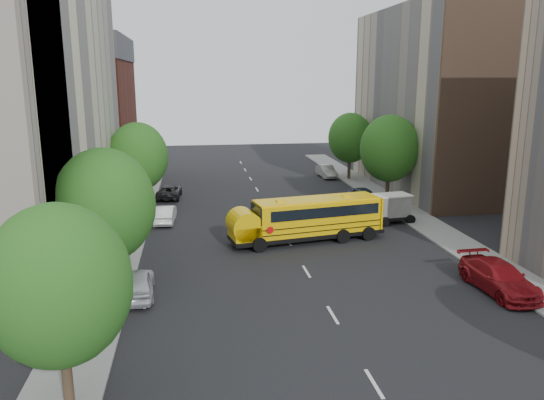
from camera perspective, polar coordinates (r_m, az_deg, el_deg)
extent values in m
plane|color=black|center=(33.77, 3.00, -6.51)|extent=(120.00, 120.00, 0.00)
cube|color=slate|center=(38.18, -15.80, -4.57)|extent=(3.00, 80.00, 0.12)
cube|color=slate|center=(41.92, 17.19, -3.09)|extent=(3.00, 80.00, 0.12)
cube|color=silver|center=(43.16, 0.34, -2.11)|extent=(0.15, 64.00, 0.01)
cube|color=beige|center=(38.90, -26.23, 9.83)|extent=(10.00, 26.00, 20.00)
cube|color=maroon|center=(60.44, -19.76, 7.75)|extent=(10.00, 15.00, 13.00)
cube|color=#BFAD94|center=(56.77, 17.22, 10.17)|extent=(10.00, 22.00, 18.00)
cube|color=brown|center=(47.10, 23.05, 9.24)|extent=(10.10, 0.30, 18.00)
cylinder|color=yellow|center=(68.76, 22.59, 17.28)|extent=(1.00, 1.00, 35.00)
cylinder|color=#38281C|center=(20.32, -21.17, -17.21)|extent=(0.36, 0.36, 2.70)
ellipsoid|color=#275717|center=(18.93, -21.99, -8.50)|extent=(4.80, 4.80, 5.52)
cylinder|color=#38281C|center=(29.23, -17.08, -7.26)|extent=(0.36, 0.36, 2.88)
ellipsoid|color=#275717|center=(28.23, -17.55, -0.53)|extent=(5.12, 5.12, 5.89)
cylinder|color=#38281C|center=(46.44, -13.99, 0.36)|extent=(0.36, 0.36, 2.81)
ellipsoid|color=#275717|center=(45.83, -14.22, 4.55)|extent=(4.99, 4.99, 5.74)
cylinder|color=#38281C|center=(49.41, 12.30, 1.29)|extent=(0.36, 0.36, 2.95)
ellipsoid|color=#275717|center=(48.82, 12.51, 5.44)|extent=(5.25, 5.25, 6.04)
cylinder|color=#38281C|center=(60.59, 8.29, 3.49)|extent=(0.36, 0.36, 2.74)
ellipsoid|color=#275717|center=(60.13, 8.40, 6.63)|extent=(4.86, 4.86, 5.59)
cube|color=black|center=(37.54, 3.78, -3.63)|extent=(11.24, 4.41, 0.29)
cube|color=#FAC005|center=(37.46, 4.78, -1.66)|extent=(9.11, 3.98, 2.25)
cube|color=#FAC005|center=(35.94, -2.86, -3.40)|extent=(2.14, 2.53, 0.98)
cube|color=black|center=(35.91, -1.30, -1.45)|extent=(0.88, 2.30, 1.18)
cube|color=#FAC005|center=(37.18, 4.82, 0.05)|extent=(9.08, 3.79, 0.14)
cube|color=black|center=(37.41, 5.07, -0.91)|extent=(8.35, 3.90, 0.73)
cube|color=black|center=(37.66, 4.76, -2.81)|extent=(9.12, 4.04, 0.06)
cube|color=black|center=(37.56, 4.77, -2.23)|extent=(9.12, 4.04, 0.06)
cube|color=#FAC005|center=(39.42, 10.73, -1.10)|extent=(0.58, 2.44, 2.25)
cube|color=#FAC005|center=(36.20, 0.98, -0.10)|extent=(0.68, 0.68, 0.10)
cube|color=#FAC005|center=(38.11, 7.92, 0.44)|extent=(0.68, 0.68, 0.10)
cylinder|color=#FAC005|center=(35.80, -2.87, -2.65)|extent=(2.43, 2.58, 2.06)
cylinder|color=red|center=(35.02, -0.11, -3.24)|extent=(0.49, 0.13, 0.49)
cylinder|color=black|center=(35.19, -1.22, -4.83)|extent=(1.02, 0.46, 0.98)
cylinder|color=black|center=(37.43, -2.36, -3.74)|extent=(1.02, 0.46, 0.98)
cylinder|color=black|center=(37.36, 7.57, -3.88)|extent=(1.02, 0.46, 0.98)
cylinder|color=black|center=(39.47, 5.99, -2.91)|extent=(1.02, 0.46, 0.98)
cylinder|color=black|center=(38.24, 10.21, -3.57)|extent=(1.02, 0.46, 0.98)
cylinder|color=black|center=(40.31, 8.53, -2.64)|extent=(1.02, 0.46, 0.98)
cube|color=black|center=(42.72, 11.26, -1.91)|extent=(5.55, 2.54, 0.27)
cube|color=silver|center=(42.71, 11.84, -0.65)|extent=(4.30, 2.27, 1.60)
cube|color=silver|center=(41.68, 8.92, -1.24)|extent=(1.48, 1.86, 1.07)
cube|color=silver|center=(42.52, 11.89, 0.46)|extent=(4.49, 2.38, 0.11)
cylinder|color=black|center=(41.10, 9.42, -2.54)|extent=(0.77, 0.33, 0.75)
cylinder|color=black|center=(42.65, 8.36, -1.93)|extent=(0.77, 0.33, 0.75)
cylinder|color=black|center=(42.07, 12.03, -2.28)|extent=(0.77, 0.33, 0.75)
cylinder|color=black|center=(43.58, 10.91, -1.70)|extent=(0.77, 0.33, 0.75)
cylinder|color=black|center=(43.04, 14.32, -2.06)|extent=(0.77, 0.33, 0.75)
cylinder|color=black|center=(44.52, 13.15, -1.50)|extent=(0.77, 0.33, 0.75)
imported|color=#B9BAC0|center=(29.05, -14.30, -8.68)|extent=(1.92, 4.40, 1.48)
imported|color=white|center=(42.99, -11.43, -1.48)|extent=(1.72, 4.31, 1.39)
imported|color=black|center=(51.64, -11.00, 0.91)|extent=(2.45, 4.79, 1.29)
imported|color=maroon|center=(31.28, 23.22, -7.66)|extent=(2.52, 5.62, 1.60)
imported|color=#313D56|center=(48.74, 9.88, 0.37)|extent=(2.25, 4.62, 1.52)
imported|color=#A0A19C|center=(61.69, 5.87, 3.11)|extent=(1.70, 4.37, 1.42)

